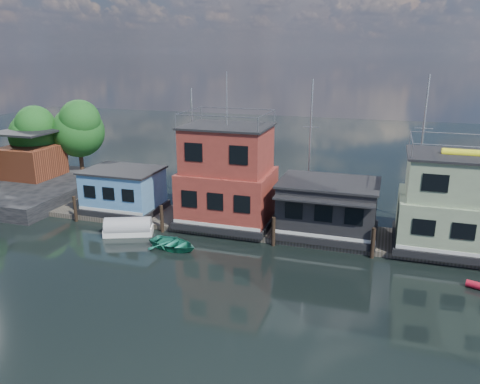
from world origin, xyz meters
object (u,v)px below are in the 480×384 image
(houseboat_dark, at_px, (328,208))
(houseboat_green, at_px, (460,205))
(houseboat_red, at_px, (227,178))
(dinghy_teal, at_px, (173,244))
(houseboat_blue, at_px, (124,190))
(tarp_runabout, at_px, (128,228))

(houseboat_dark, relative_size, houseboat_green, 0.88)
(houseboat_red, relative_size, dinghy_teal, 3.15)
(houseboat_red, relative_size, houseboat_dark, 1.60)
(houseboat_blue, height_order, dinghy_teal, houseboat_blue)
(houseboat_blue, relative_size, dinghy_teal, 1.70)
(houseboat_green, distance_m, tarp_runabout, 24.28)
(houseboat_blue, xyz_separation_m, houseboat_red, (9.50, 0.00, 1.90))
(tarp_runabout, bearing_deg, dinghy_teal, -39.41)
(dinghy_teal, bearing_deg, tarp_runabout, 85.59)
(dinghy_teal, xyz_separation_m, tarp_runabout, (-4.51, 1.43, 0.17))
(houseboat_blue, height_order, houseboat_green, houseboat_green)
(houseboat_dark, relative_size, tarp_runabout, 1.86)
(houseboat_red, bearing_deg, houseboat_blue, -180.00)
(houseboat_green, relative_size, tarp_runabout, 2.12)
(houseboat_green, height_order, dinghy_teal, houseboat_green)
(houseboat_blue, distance_m, dinghy_teal, 9.31)
(houseboat_dark, distance_m, dinghy_teal, 11.80)
(houseboat_dark, xyz_separation_m, dinghy_teal, (-10.23, -5.52, -2.03))
(houseboat_dark, bearing_deg, houseboat_green, 0.12)
(houseboat_dark, distance_m, houseboat_green, 9.07)
(houseboat_red, bearing_deg, houseboat_dark, -0.14)
(houseboat_blue, height_order, houseboat_red, houseboat_red)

